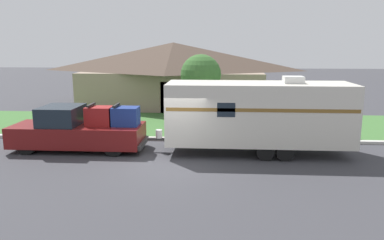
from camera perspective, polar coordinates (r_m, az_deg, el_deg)
ground_plane at (r=14.49m, az=-2.98°, el=-6.87°), size 120.00×120.00×0.00m
curb_strip at (r=18.05m, az=-1.56°, el=-2.93°), size 80.00×0.30×0.14m
lawn_strip at (r=21.60m, az=-0.64°, el=-0.67°), size 80.00×7.00×0.03m
house_across_street at (r=28.32m, az=-2.85°, el=7.15°), size 14.00×7.17×4.70m
pickup_truck at (r=17.04m, az=-16.83°, el=-1.45°), size 5.77×2.06×2.04m
travel_trailer at (r=15.87m, az=10.09°, el=1.04°), size 8.51×2.37×3.28m
mailbox at (r=19.91m, az=23.36°, el=0.45°), size 0.48×0.20×1.41m
tree_in_yard at (r=20.66m, az=1.35°, el=6.87°), size 2.23×2.23×4.04m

